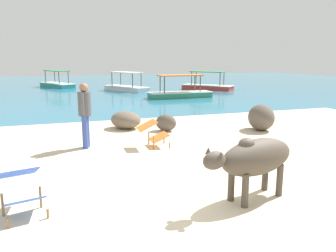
% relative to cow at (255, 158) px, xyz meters
% --- Properties ---
extents(sand_beach, '(18.00, 14.00, 0.04)m').
position_rel_cow_xyz_m(sand_beach, '(-0.35, 0.60, -0.70)').
color(sand_beach, beige).
rests_on(sand_beach, ground).
extents(water_surface, '(60.00, 36.00, 0.03)m').
position_rel_cow_xyz_m(water_surface, '(-0.35, 22.60, -0.72)').
color(water_surface, teal).
rests_on(water_surface, ground).
extents(cow, '(1.85, 0.90, 1.03)m').
position_rel_cow_xyz_m(cow, '(0.00, 0.00, 0.00)').
color(cow, '#4C4238').
rests_on(cow, sand_beach).
extents(deck_chair_near, '(0.71, 0.87, 0.68)m').
position_rel_cow_xyz_m(deck_chair_near, '(-3.46, 0.62, -0.30)').
color(deck_chair_near, olive).
rests_on(deck_chair_near, sand_beach).
extents(deck_chair_far, '(0.79, 0.57, 0.68)m').
position_rel_cow_xyz_m(deck_chair_far, '(-0.63, 3.60, -0.30)').
color(deck_chair_far, olive).
rests_on(deck_chair_far, sand_beach).
extents(person_standing, '(0.32, 0.49, 1.62)m').
position_rel_cow_xyz_m(person_standing, '(-2.25, 4.05, 0.27)').
color(person_standing, '#334C99').
rests_on(person_standing, sand_beach).
extents(shore_rock_large, '(1.26, 1.34, 0.56)m').
position_rel_cow_xyz_m(shore_rock_large, '(-0.83, 6.04, -0.40)').
color(shore_rock_large, '#6B5B4C').
rests_on(shore_rock_large, sand_beach).
extents(shore_rock_medium, '(0.81, 0.79, 0.51)m').
position_rel_cow_xyz_m(shore_rock_medium, '(0.27, 5.29, -0.43)').
color(shore_rock_medium, brown).
rests_on(shore_rock_medium, sand_beach).
extents(shore_rock_small, '(1.05, 1.23, 0.80)m').
position_rel_cow_xyz_m(shore_rock_small, '(3.12, 4.47, -0.28)').
color(shore_rock_small, brown).
rests_on(shore_rock_small, sand_beach).
extents(boat_red, '(3.32, 3.50, 1.29)m').
position_rel_cow_xyz_m(boat_red, '(7.47, 17.64, -0.43)').
color(boat_red, '#C63833').
rests_on(boat_red, water_surface).
extents(boat_green, '(3.68, 1.20, 1.29)m').
position_rel_cow_xyz_m(boat_green, '(3.88, 13.66, -0.43)').
color(boat_green, '#338E66').
rests_on(boat_green, water_surface).
extents(boat_teal, '(2.69, 3.80, 1.29)m').
position_rel_cow_xyz_m(boat_teal, '(-2.74, 23.10, -0.43)').
color(boat_teal, teal).
rests_on(boat_teal, water_surface).
extents(boat_white, '(2.77, 3.78, 1.29)m').
position_rel_cow_xyz_m(boat_white, '(1.75, 18.48, -0.43)').
color(boat_white, white).
rests_on(boat_white, water_surface).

